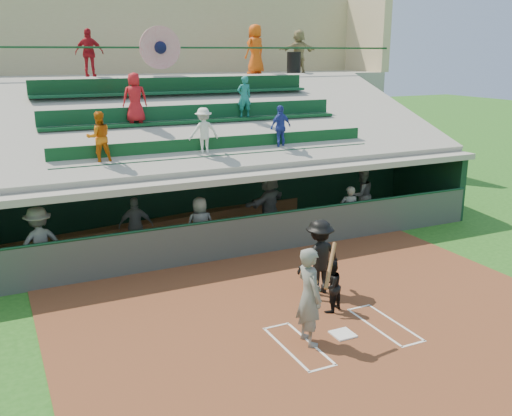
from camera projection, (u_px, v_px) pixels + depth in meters
name	position (u px, v px, depth m)	size (l,w,h in m)	color
ground	(343.00, 336.00, 11.34)	(100.00, 100.00, 0.00)	#225919
dirt_slab	(329.00, 325.00, 11.77)	(11.00, 9.00, 0.02)	brown
home_plate	(343.00, 334.00, 11.33)	(0.43, 0.43, 0.03)	white
batters_box_chalk	(343.00, 335.00, 11.33)	(2.65, 1.85, 0.01)	white
dugout_floor	(217.00, 238.00, 17.21)	(16.00, 3.50, 0.04)	gray
concourse_slab	(153.00, 135.00, 22.48)	(20.00, 3.00, 4.60)	#9A978C
grandstand	(176.00, 146.00, 19.89)	(20.40, 10.40, 7.80)	#484C48
batter_at_plate	(309.00, 296.00, 10.80)	(0.87, 0.78, 1.95)	#5F615B
catcher	(331.00, 286.00, 12.23)	(0.56, 0.44, 1.15)	black
home_umpire	(319.00, 257.00, 13.10)	(1.14, 0.66, 1.77)	black
dugout_bench	(203.00, 219.00, 18.30)	(15.38, 0.46, 0.46)	#925F35
dugout_player_a	(39.00, 243.00, 13.88)	(1.18, 0.68, 1.83)	#5B5E59
dugout_player_b	(136.00, 226.00, 15.66)	(0.94, 0.39, 1.60)	#5C5F5A
dugout_player_c	(200.00, 226.00, 15.62)	(0.79, 0.51, 1.61)	#62645F
dugout_player_d	(269.00, 203.00, 17.29)	(1.81, 0.58, 1.95)	#525550
dugout_player_e	(349.00, 211.00, 17.21)	(0.56, 0.37, 1.54)	#545752
dugout_player_f	(361.00, 195.00, 18.66)	(0.86, 0.67, 1.77)	#585B55
trash_bin	(294.00, 63.00, 23.13)	(0.57, 0.57, 0.85)	black
concourse_staff_a	(89.00, 53.00, 19.56)	(0.96, 0.40, 1.63)	#B3141F
concourse_staff_b	(255.00, 49.00, 22.53)	(0.93, 0.61, 1.91)	#DF4D0D
concourse_staff_c	(299.00, 51.00, 23.71)	(1.63, 0.52, 1.76)	tan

